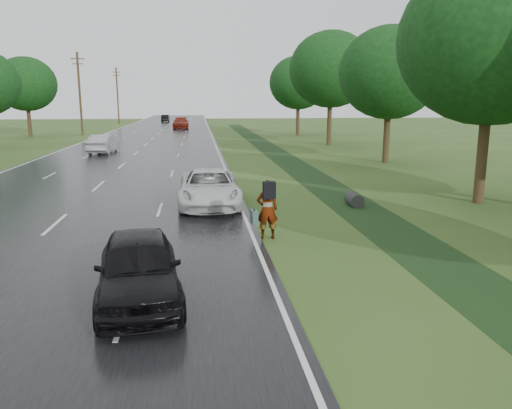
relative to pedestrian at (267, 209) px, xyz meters
The scene contains 18 objects.
road 40.25m from the pedestrian, 100.27° to the left, with size 14.00×180.00×0.04m, color black.
edge_stripe_east 39.61m from the pedestrian, 90.62° to the left, with size 0.12×180.00×0.01m, color silver.
edge_stripe_west 41.98m from the pedestrian, 109.38° to the left, with size 0.12×180.00×0.01m, color silver.
center_line 40.25m from the pedestrian, 100.27° to the left, with size 0.12×180.00×0.01m, color silver.
drainage_ditch 14.02m from the pedestrian, 72.00° to the left, with size 2.20×120.00×0.56m.
utility_pole_far 52.40m from the pedestrian, 108.27° to the left, with size 1.60×0.26×10.00m.
utility_pole_distant 81.37m from the pedestrian, 101.63° to the left, with size 1.60×0.26×10.00m.
tree_east_b 12.25m from the pedestrian, 25.07° to the left, with size 7.60×7.60×10.11m.
tree_east_c 22.22m from the pedestrian, 59.34° to the left, with size 7.00×7.00×9.29m.
tree_east_d 34.83m from the pedestrian, 71.95° to the left, with size 8.00×8.00×10.76m.
tree_east_f 48.03m from the pedestrian, 77.51° to the left, with size 7.20×7.20×9.62m.
tree_west_f 52.68m from the pedestrian, 114.78° to the left, with size 7.00×7.00×9.29m.
pedestrian is the anchor object (origin of this frame).
white_pickup 5.39m from the pedestrian, 108.15° to the left, with size 2.45×5.32×1.48m, color silver.
dark_sedan 5.81m from the pedestrian, 126.43° to the right, with size 1.75×4.35×1.48m, color black.
silver_sedan 28.68m from the pedestrian, 110.00° to the left, with size 1.61×4.62×1.52m, color #9B9EA3.
far_car_red 62.45m from the pedestrian, 94.23° to the left, with size 2.37×5.83×1.69m, color maroon.
far_car_dark 87.07m from the pedestrian, 95.52° to the left, with size 1.47×4.20×1.38m, color black.
Camera 1 is at (5.07, -9.78, 4.34)m, focal length 35.00 mm.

